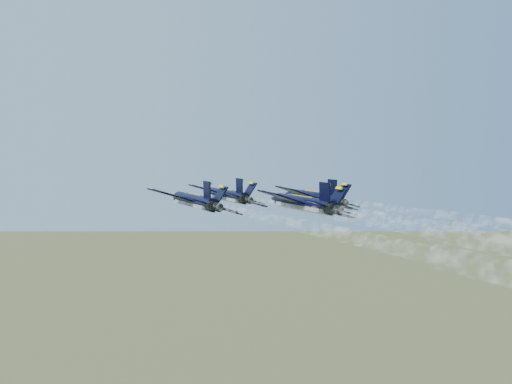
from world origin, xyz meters
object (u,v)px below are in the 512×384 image
object	(u,v)px
jet_left	(194,201)
jet_right	(313,198)
jet_lead	(227,195)
jet_slot	(302,203)

from	to	relation	value
jet_left	jet_right	xyz separation A→B (m)	(20.75, 3.29, 0.00)
jet_lead	jet_slot	distance (m)	25.49
jet_lead	jet_right	size ratio (longest dim) A/B	1.00
jet_right	jet_slot	distance (m)	15.91
jet_right	jet_left	bearing A→B (deg)	-175.98
jet_lead	jet_right	xyz separation A→B (m)	(11.08, -11.59, 0.00)
jet_lead	jet_left	xyz separation A→B (m)	(-9.67, -14.88, 0.00)
jet_left	jet_slot	world-z (taller)	same
jet_left	jet_right	distance (m)	21.01
jet_left	jet_right	world-z (taller)	same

